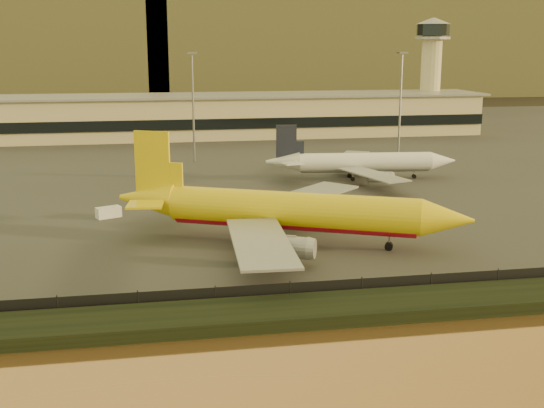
{
  "coord_description": "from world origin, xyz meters",
  "views": [
    {
      "loc": [
        -20.02,
        -80.46,
        27.11
      ],
      "look_at": [
        -3.48,
        12.0,
        5.21
      ],
      "focal_mm": 45.0,
      "sensor_mm": 36.0,
      "label": 1
    }
  ],
  "objects": [
    {
      "name": "gse_vehicle_yellow",
      "position": [
        8.52,
        31.19,
        1.07
      ],
      "size": [
        4.22,
        3.14,
        1.73
      ],
      "primitive_type": "cube",
      "rotation": [
        0.0,
        0.0,
        -0.42
      ],
      "color": "yellow",
      "rests_on": "tarmac"
    },
    {
      "name": "embankment",
      "position": [
        0.0,
        -17.0,
        0.7
      ],
      "size": [
        320.0,
        7.0,
        1.4
      ],
      "primitive_type": "cube",
      "color": "black",
      "rests_on": "ground"
    },
    {
      "name": "dhl_cargo_jet",
      "position": [
        -1.91,
        9.32,
        4.7
      ],
      "size": [
        47.74,
        45.24,
        15.06
      ],
      "rotation": [
        0.0,
        0.0,
        -0.43
      ],
      "color": "yellow",
      "rests_on": "tarmac"
    },
    {
      "name": "tarmac",
      "position": [
        0.0,
        95.0,
        0.1
      ],
      "size": [
        320.0,
        220.0,
        0.2
      ],
      "primitive_type": "cube",
      "color": "#2D2D2D",
      "rests_on": "ground"
    },
    {
      "name": "gse_vehicle_white",
      "position": [
        -27.18,
        28.36,
        1.07
      ],
      "size": [
        4.23,
        3.14,
        1.74
      ],
      "primitive_type": "cube",
      "rotation": [
        0.0,
        0.0,
        0.41
      ],
      "color": "silver",
      "rests_on": "tarmac"
    },
    {
      "name": "apron_light_masts",
      "position": [
        15.0,
        75.0,
        15.7
      ],
      "size": [
        152.2,
        12.2,
        25.4
      ],
      "color": "slate",
      "rests_on": "tarmac"
    },
    {
      "name": "white_narrowbody_jet",
      "position": [
        22.42,
        52.22,
        3.6
      ],
      "size": [
        39.61,
        38.5,
        11.37
      ],
      "rotation": [
        0.0,
        0.0,
        -0.09
      ],
      "color": "silver",
      "rests_on": "tarmac"
    },
    {
      "name": "control_tower",
      "position": [
        70.0,
        131.0,
        21.66
      ],
      "size": [
        11.2,
        11.2,
        35.5
      ],
      "color": "tan",
      "rests_on": "tarmac"
    },
    {
      "name": "perimeter_fence",
      "position": [
        0.0,
        -13.0,
        1.3
      ],
      "size": [
        300.0,
        0.05,
        2.2
      ],
      "primitive_type": "cube",
      "color": "black",
      "rests_on": "tarmac"
    },
    {
      "name": "distant_hills",
      "position": [
        -20.74,
        340.0,
        31.39
      ],
      "size": [
        470.0,
        160.0,
        70.0
      ],
      "color": "brown",
      "rests_on": "ground"
    },
    {
      "name": "terminal_building",
      "position": [
        -14.52,
        125.55,
        6.25
      ],
      "size": [
        202.0,
        25.0,
        12.6
      ],
      "color": "tan",
      "rests_on": "tarmac"
    },
    {
      "name": "ground",
      "position": [
        0.0,
        0.0,
        0.0
      ],
      "size": [
        900.0,
        900.0,
        0.0
      ],
      "primitive_type": "plane",
      "color": "black",
      "rests_on": "ground"
    }
  ]
}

